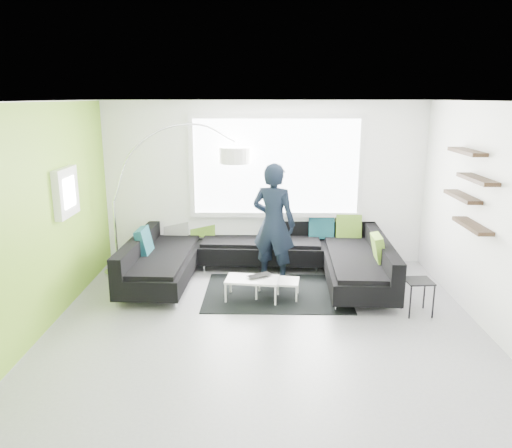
# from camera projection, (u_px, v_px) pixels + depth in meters

# --- Properties ---
(ground) EXTENTS (5.50, 5.50, 0.00)m
(ground) POSITION_uv_depth(u_px,v_px,m) (265.00, 322.00, 6.50)
(ground) COLOR gray
(ground) RESTS_ON ground
(room_shell) EXTENTS (5.54, 5.04, 2.82)m
(room_shell) POSITION_uv_depth(u_px,v_px,m) (269.00, 182.00, 6.25)
(room_shell) COLOR white
(room_shell) RESTS_ON ground
(sectional_sofa) EXTENTS (4.07, 2.63, 0.86)m
(sectional_sofa) POSITION_uv_depth(u_px,v_px,m) (259.00, 259.00, 7.83)
(sectional_sofa) COLOR black
(sectional_sofa) RESTS_ON ground
(rug) EXTENTS (2.15, 1.58, 0.01)m
(rug) POSITION_uv_depth(u_px,v_px,m) (277.00, 293.00, 7.46)
(rug) COLOR black
(rug) RESTS_ON ground
(coffee_table) EXTENTS (1.03, 0.69, 0.32)m
(coffee_table) POSITION_uv_depth(u_px,v_px,m) (265.00, 288.00, 7.23)
(coffee_table) COLOR silver
(coffee_table) RESTS_ON ground
(arc_lamp) EXTENTS (2.41, 1.25, 2.44)m
(arc_lamp) POSITION_uv_depth(u_px,v_px,m) (113.00, 202.00, 7.98)
(arc_lamp) COLOR white
(arc_lamp) RESTS_ON ground
(side_table) EXTENTS (0.37, 0.37, 0.48)m
(side_table) POSITION_uv_depth(u_px,v_px,m) (417.00, 297.00, 6.70)
(side_table) COLOR black
(side_table) RESTS_ON ground
(person) EXTENTS (1.00, 0.93, 1.89)m
(person) POSITION_uv_depth(u_px,v_px,m) (274.00, 224.00, 7.71)
(person) COLOR black
(person) RESTS_ON ground
(laptop) EXTENTS (0.58, 0.57, 0.03)m
(laptop) POSITION_uv_depth(u_px,v_px,m) (261.00, 277.00, 7.18)
(laptop) COLOR black
(laptop) RESTS_ON coffee_table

